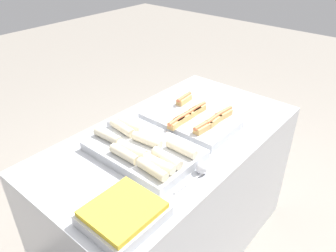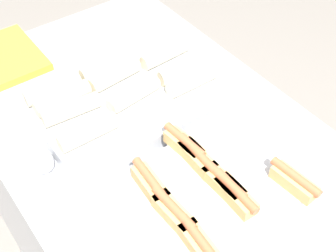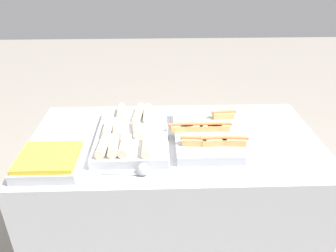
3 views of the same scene
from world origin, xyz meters
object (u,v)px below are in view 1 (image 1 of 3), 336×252
serving_spoon_far (111,125)px  tray_hotdogs (191,119)px  tray_wraps (143,149)px  tray_side_front (123,214)px  serving_spoon_near (201,169)px

serving_spoon_far → tray_hotdogs: bearing=-43.5°
tray_wraps → serving_spoon_far: (0.06, 0.32, -0.01)m
tray_hotdogs → tray_side_front: size_ratio=1.79×
serving_spoon_near → serving_spoon_far: 0.63m
tray_hotdogs → serving_spoon_far: 0.47m
tray_hotdogs → tray_wraps: tray_hotdogs is taller
tray_hotdogs → serving_spoon_far: tray_hotdogs is taller
tray_wraps → tray_side_front: size_ratio=1.89×
serving_spoon_near → tray_side_front: bearing=171.4°
tray_hotdogs → serving_spoon_near: size_ratio=2.33×
tray_wraps → tray_side_front: 0.44m
tray_wraps → serving_spoon_far: tray_wraps is taller
tray_hotdogs → tray_side_front: bearing=-162.5°
tray_side_front → serving_spoon_near: bearing=-8.6°
tray_wraps → serving_spoon_far: bearing=78.9°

